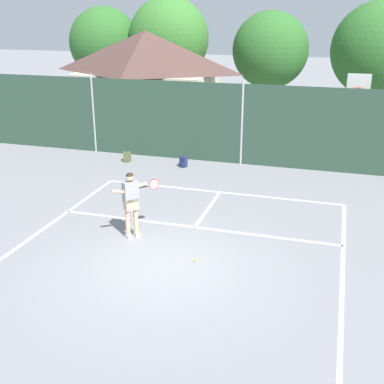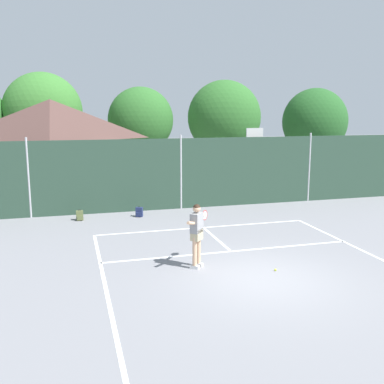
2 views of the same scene
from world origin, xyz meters
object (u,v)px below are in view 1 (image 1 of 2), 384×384
(tennis_ball, at_px, (195,260))
(backpack_olive, at_px, (127,157))
(backpack_navy, at_px, (183,162))
(tennis_player, at_px, (131,199))
(basketball_hoop, at_px, (356,106))

(tennis_ball, height_order, backpack_olive, backpack_olive)
(backpack_navy, bearing_deg, tennis_player, -84.35)
(basketball_hoop, bearing_deg, tennis_player, -121.70)
(basketball_hoop, height_order, backpack_olive, basketball_hoop)
(tennis_player, distance_m, tennis_ball, 2.47)
(basketball_hoop, xyz_separation_m, backpack_navy, (-6.36, -2.72, -2.12))
(tennis_player, distance_m, backpack_navy, 6.62)
(backpack_olive, bearing_deg, basketball_hoop, 17.01)
(basketball_hoop, height_order, backpack_navy, basketball_hoop)
(backpack_olive, xyz_separation_m, backpack_navy, (2.44, -0.03, 0.00))
(tennis_ball, height_order, backpack_navy, backpack_navy)
(tennis_player, bearing_deg, backpack_olive, 115.20)
(tennis_player, xyz_separation_m, backpack_navy, (-0.65, 6.53, -0.92))
(backpack_navy, bearing_deg, backpack_olive, 179.26)
(backpack_olive, bearing_deg, tennis_player, -64.80)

